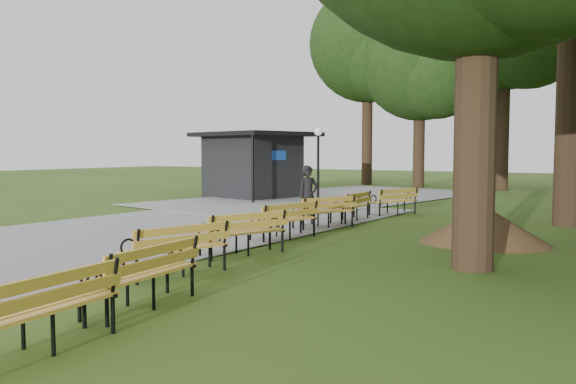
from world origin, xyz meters
The scene contains 14 objects.
ground centered at (0.00, 0.00, 0.00)m, with size 100.00×100.00×0.00m, color #315017.
path centered at (-4.00, 3.00, 0.03)m, with size 12.00×38.00×0.06m, color gray.
person centered at (-0.95, 5.49, 0.82)m, with size 0.60×0.39×1.65m, color black.
kiosk centered at (-7.88, 12.74, 1.42)m, with size 4.53×3.94×2.83m, color black, non-canonical shape.
lamp_post centered at (-3.99, 11.63, 2.13)m, with size 0.32×0.32×2.94m.
dirt_mound centered at (3.87, 4.82, 0.42)m, with size 2.38×2.38×0.84m, color #47301C.
bench_0 centered at (1.69, -4.75, 0.44)m, with size 1.90×0.64×0.88m, color gold, non-canonical shape.
bench_1 centered at (1.33, -2.98, 0.44)m, with size 1.90×0.64×0.88m, color gold, non-canonical shape.
bench_2 centered at (0.33, -1.20, 0.44)m, with size 1.90×0.64×0.88m, color gold, non-canonical shape.
bench_3 centered at (0.14, 0.92, 0.44)m, with size 1.90×0.64×0.88m, color gold, non-canonical shape.
bench_4 centered at (-0.26, 3.09, 0.44)m, with size 1.90×0.64×0.88m, color gold, non-canonical shape.
bench_5 centered at (-0.36, 5.23, 0.44)m, with size 1.90×0.64×0.88m, color gold, non-canonical shape.
bench_6 centered at (-0.38, 6.90, 0.44)m, with size 1.90×0.64×0.88m, color gold, non-canonical shape.
bench_7 centered at (0.00, 9.26, 0.44)m, with size 1.90×0.64×0.88m, color gold, non-canonical shape.
Camera 1 is at (6.91, -8.42, 2.04)m, focal length 36.80 mm.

